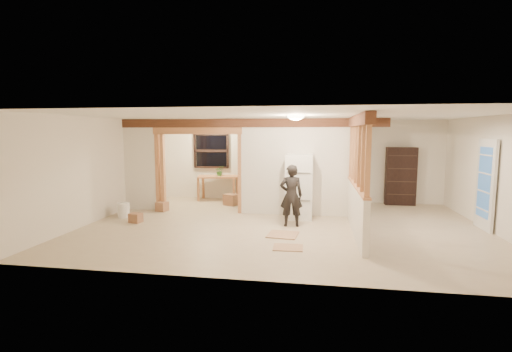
% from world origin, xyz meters
% --- Properties ---
extents(floor, '(9.00, 6.50, 0.01)m').
position_xyz_m(floor, '(0.00, 0.00, -0.01)').
color(floor, '#C0AF8F').
rests_on(floor, ground).
extents(ceiling, '(9.00, 6.50, 0.01)m').
position_xyz_m(ceiling, '(0.00, 0.00, 2.50)').
color(ceiling, white).
extents(wall_back, '(9.00, 0.01, 2.50)m').
position_xyz_m(wall_back, '(0.00, 3.25, 1.25)').
color(wall_back, silver).
rests_on(wall_back, floor).
extents(wall_front, '(9.00, 0.01, 2.50)m').
position_xyz_m(wall_front, '(0.00, -3.25, 1.25)').
color(wall_front, silver).
rests_on(wall_front, floor).
extents(wall_left, '(0.01, 6.50, 2.50)m').
position_xyz_m(wall_left, '(-4.50, 0.00, 1.25)').
color(wall_left, silver).
rests_on(wall_left, floor).
extents(wall_right, '(0.01, 6.50, 2.50)m').
position_xyz_m(wall_right, '(4.50, 0.00, 1.25)').
color(wall_right, silver).
rests_on(wall_right, floor).
extents(partition_left_stub, '(0.90, 0.12, 2.50)m').
position_xyz_m(partition_left_stub, '(-4.05, 1.20, 1.25)').
color(partition_left_stub, silver).
rests_on(partition_left_stub, floor).
extents(partition_center, '(2.80, 0.12, 2.50)m').
position_xyz_m(partition_center, '(0.20, 1.20, 1.25)').
color(partition_center, silver).
rests_on(partition_center, floor).
extents(doorway_frame, '(2.46, 0.14, 2.20)m').
position_xyz_m(doorway_frame, '(-2.40, 1.20, 1.10)').
color(doorway_frame, tan).
rests_on(doorway_frame, floor).
extents(header_beam_back, '(7.00, 0.18, 0.22)m').
position_xyz_m(header_beam_back, '(-1.00, 1.20, 2.38)').
color(header_beam_back, '#59311E').
rests_on(header_beam_back, ceiling).
extents(header_beam_right, '(0.18, 3.30, 0.22)m').
position_xyz_m(header_beam_right, '(1.60, -0.40, 2.38)').
color(header_beam_right, '#59311E').
rests_on(header_beam_right, ceiling).
extents(pony_wall, '(0.12, 3.20, 1.00)m').
position_xyz_m(pony_wall, '(1.60, -0.40, 0.50)').
color(pony_wall, silver).
rests_on(pony_wall, floor).
extents(stud_partition, '(0.14, 3.20, 1.32)m').
position_xyz_m(stud_partition, '(1.60, -0.40, 1.66)').
color(stud_partition, tan).
rests_on(stud_partition, pony_wall).
extents(window_back, '(1.12, 0.10, 1.10)m').
position_xyz_m(window_back, '(-2.60, 3.17, 1.55)').
color(window_back, black).
rests_on(window_back, wall_back).
extents(french_door, '(0.12, 0.86, 2.00)m').
position_xyz_m(french_door, '(4.42, 0.40, 1.00)').
color(french_door, white).
rests_on(french_door, floor).
extents(ceiling_dome_main, '(0.36, 0.36, 0.16)m').
position_xyz_m(ceiling_dome_main, '(0.30, -0.50, 2.48)').
color(ceiling_dome_main, '#FFEABF').
rests_on(ceiling_dome_main, ceiling).
extents(ceiling_dome_util, '(0.32, 0.32, 0.14)m').
position_xyz_m(ceiling_dome_util, '(-2.50, 2.30, 2.48)').
color(ceiling_dome_util, '#FFEABF').
rests_on(ceiling_dome_util, ceiling).
extents(hanging_bulb, '(0.07, 0.07, 0.07)m').
position_xyz_m(hanging_bulb, '(-2.00, 1.60, 2.18)').
color(hanging_bulb, '#FFD88C').
rests_on(hanging_bulb, ceiling).
extents(refrigerator, '(0.66, 0.64, 1.60)m').
position_xyz_m(refrigerator, '(0.33, 0.82, 0.80)').
color(refrigerator, silver).
rests_on(refrigerator, floor).
extents(woman, '(0.56, 0.41, 1.42)m').
position_xyz_m(woman, '(0.19, -0.01, 0.71)').
color(woman, '#292323').
rests_on(woman, floor).
extents(work_table, '(1.34, 0.86, 0.78)m').
position_xyz_m(work_table, '(-2.31, 2.89, 0.39)').
color(work_table, tan).
rests_on(work_table, floor).
extents(potted_plant, '(0.35, 0.33, 0.32)m').
position_xyz_m(potted_plant, '(-2.24, 2.86, 0.94)').
color(potted_plant, '#29662D').
rests_on(potted_plant, work_table).
extents(shop_vac, '(0.42, 0.42, 0.54)m').
position_xyz_m(shop_vac, '(-4.20, 1.81, 0.27)').
color(shop_vac, maroon).
rests_on(shop_vac, floor).
extents(bookshelf, '(0.85, 0.28, 1.71)m').
position_xyz_m(bookshelf, '(3.21, 3.04, 0.85)').
color(bookshelf, black).
rests_on(bookshelf, floor).
extents(bucket, '(0.32, 0.32, 0.37)m').
position_xyz_m(bucket, '(-4.04, 0.18, 0.19)').
color(bucket, white).
rests_on(bucket, floor).
extents(box_util_a, '(0.48, 0.46, 0.33)m').
position_xyz_m(box_util_a, '(-1.72, 2.19, 0.16)').
color(box_util_a, '#9E6C4C').
rests_on(box_util_a, floor).
extents(box_util_b, '(0.33, 0.33, 0.25)m').
position_xyz_m(box_util_b, '(-3.40, 1.06, 0.13)').
color(box_util_b, '#9E6C4C').
rests_on(box_util_b, floor).
extents(box_front, '(0.31, 0.27, 0.22)m').
position_xyz_m(box_front, '(-3.49, -0.26, 0.11)').
color(box_front, '#9E6C4C').
rests_on(box_front, floor).
extents(floor_panel_near, '(0.67, 0.67, 0.02)m').
position_xyz_m(floor_panel_near, '(0.08, -0.79, 0.01)').
color(floor_panel_near, tan).
rests_on(floor_panel_near, floor).
extents(floor_panel_far, '(0.56, 0.46, 0.02)m').
position_xyz_m(floor_panel_far, '(0.25, -1.64, 0.01)').
color(floor_panel_far, tan).
rests_on(floor_panel_far, floor).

